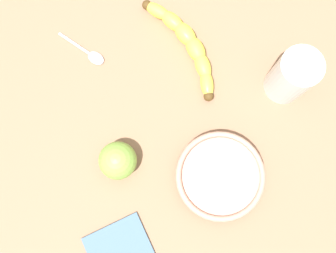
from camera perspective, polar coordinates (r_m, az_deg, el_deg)
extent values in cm
cube|color=#8E684E|center=(79.70, 4.87, 1.18)|extent=(120.00, 120.00, 3.00)
ellipsoid|color=yellow|center=(78.19, 5.67, 6.18)|extent=(3.32, 5.98, 2.56)
ellipsoid|color=yellow|center=(79.23, 5.08, 8.76)|extent=(3.24, 5.81, 2.99)
ellipsoid|color=yellow|center=(80.32, 4.02, 11.14)|extent=(4.61, 6.31, 3.41)
ellipsoid|color=yellow|center=(81.42, 2.52, 13.25)|extent=(5.41, 6.57, 3.41)
ellipsoid|color=yellow|center=(82.49, 0.65, 15.02)|extent=(5.67, 6.38, 2.99)
ellipsoid|color=yellow|center=(83.49, -1.53, 16.41)|extent=(5.82, 5.84, 2.56)
sphere|color=#513819|center=(77.54, 5.90, 4.37)|extent=(1.99, 1.99, 1.99)
sphere|color=#513819|center=(84.17, -3.08, 17.20)|extent=(1.99, 1.99, 1.99)
cylinder|color=silver|center=(77.11, 17.56, 6.96)|extent=(7.72, 7.72, 12.35)
cylinder|color=beige|center=(77.48, 17.47, 6.87)|extent=(7.22, 7.22, 11.03)
cylinder|color=tan|center=(75.19, 7.29, -7.22)|extent=(14.35, 14.35, 3.76)
torus|color=tan|center=(73.92, 7.41, -7.17)|extent=(16.79, 16.79, 1.20)
sphere|color=#84B747|center=(73.68, -7.29, -4.92)|extent=(7.17, 7.17, 7.17)
ellipsoid|color=silver|center=(82.18, -10.43, 9.74)|extent=(4.18, 4.29, 0.80)
cube|color=silver|center=(84.06, -13.27, 11.51)|extent=(6.00, 6.70, 0.25)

